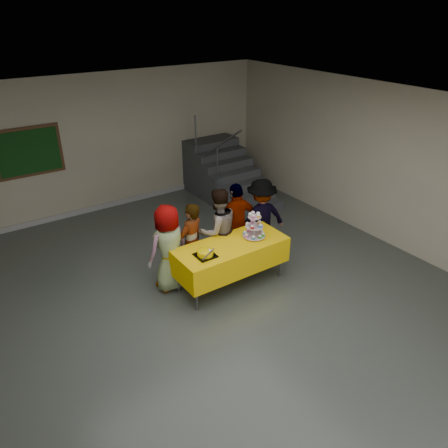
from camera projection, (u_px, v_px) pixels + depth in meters
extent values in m
plane|color=#4C514C|center=(230.00, 324.00, 6.47)|extent=(10.00, 10.00, 0.00)
cube|color=#ADA48B|center=(99.00, 145.00, 9.47)|extent=(8.00, 0.04, 3.00)
cube|color=#ADA48B|center=(413.00, 175.00, 7.79)|extent=(0.04, 10.00, 3.00)
cube|color=silver|center=(231.00, 123.00, 5.11)|extent=(8.00, 10.00, 0.04)
cube|color=#999999|center=(107.00, 205.00, 10.11)|extent=(7.90, 0.03, 0.12)
cylinder|color=#595960|center=(196.00, 290.00, 6.61)|extent=(0.04, 0.04, 0.73)
cylinder|color=#595960|center=(281.00, 258.00, 7.45)|extent=(0.04, 0.04, 0.73)
cylinder|color=#595960|center=(178.00, 273.00, 7.03)|extent=(0.04, 0.04, 0.73)
cylinder|color=#595960|center=(260.00, 244.00, 7.88)|extent=(0.04, 0.04, 0.73)
cube|color=#595960|center=(231.00, 246.00, 7.07)|extent=(1.80, 0.70, 0.02)
cube|color=#FFC305|center=(231.00, 256.00, 7.16)|extent=(1.88, 0.78, 0.44)
cylinder|color=silver|center=(254.00, 237.00, 7.27)|extent=(0.18, 0.18, 0.01)
cylinder|color=silver|center=(254.00, 226.00, 7.18)|extent=(0.02, 0.02, 0.42)
cylinder|color=silver|center=(254.00, 235.00, 7.26)|extent=(0.38, 0.38, 0.01)
cylinder|color=silver|center=(254.00, 226.00, 7.18)|extent=(0.30, 0.30, 0.01)
cylinder|color=silver|center=(255.00, 217.00, 7.11)|extent=(0.22, 0.22, 0.01)
cube|color=black|center=(205.00, 255.00, 6.72)|extent=(0.30, 0.30, 0.02)
cylinder|color=#FCD200|center=(205.00, 253.00, 6.70)|extent=(0.25, 0.25, 0.07)
ellipsoid|color=#FCD200|center=(205.00, 251.00, 6.69)|extent=(0.25, 0.25, 0.05)
ellipsoid|color=white|center=(209.00, 250.00, 6.68)|extent=(0.08, 0.08, 0.02)
cube|color=silver|center=(209.00, 254.00, 6.57)|extent=(0.30, 0.16, 0.04)
imported|color=slate|center=(169.00, 248.00, 7.01)|extent=(0.78, 0.57, 1.48)
imported|color=slate|center=(191.00, 242.00, 7.26)|extent=(0.59, 0.48, 1.39)
imported|color=slate|center=(218.00, 230.00, 7.49)|extent=(0.78, 0.62, 1.53)
imported|color=slate|center=(237.00, 223.00, 7.78)|extent=(0.88, 0.37, 1.50)
imported|color=slate|center=(261.00, 218.00, 7.96)|extent=(1.05, 0.71, 1.49)
cube|color=#424447|center=(258.00, 210.00, 9.81)|extent=(1.30, 0.30, 0.18)
cube|color=#424447|center=(250.00, 202.00, 9.99)|extent=(1.30, 0.30, 0.36)
cube|color=#424447|center=(242.00, 194.00, 10.17)|extent=(1.30, 0.30, 0.54)
cube|color=#424447|center=(235.00, 186.00, 10.35)|extent=(1.30, 0.30, 0.72)
cube|color=#424447|center=(228.00, 179.00, 10.53)|extent=(1.30, 0.30, 0.90)
cube|color=#424447|center=(221.00, 172.00, 10.71)|extent=(1.30, 0.30, 1.08)
cube|color=#424447|center=(214.00, 165.00, 10.89)|extent=(1.30, 0.30, 1.26)
cube|color=#424447|center=(208.00, 162.00, 11.11)|extent=(1.30, 0.30, 1.26)
cylinder|color=#595960|center=(238.00, 202.00, 9.31)|extent=(0.04, 0.04, 0.90)
cylinder|color=#595960|center=(217.00, 168.00, 9.65)|extent=(0.04, 0.04, 0.90)
cylinder|color=#595960|center=(196.00, 135.00, 10.07)|extent=(0.04, 0.04, 0.90)
cylinder|color=#595960|center=(216.00, 148.00, 9.49)|extent=(0.04, 1.85, 1.20)
cube|color=#472B16|center=(28.00, 152.00, 8.69)|extent=(1.30, 0.04, 1.00)
cube|color=#133D13|center=(29.00, 152.00, 8.67)|extent=(1.18, 0.02, 0.88)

